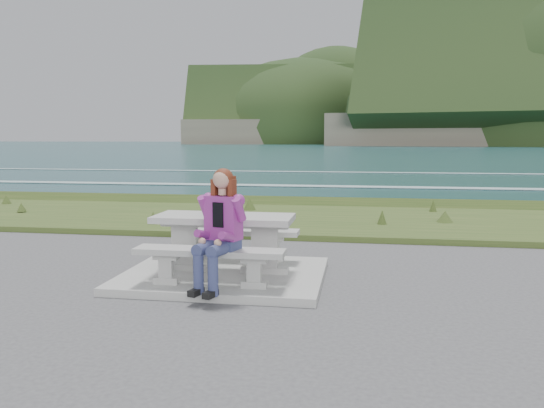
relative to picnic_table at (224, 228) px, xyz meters
name	(u,v)px	position (x,y,z in m)	size (l,w,h in m)	color
concrete_slab	(225,275)	(0.00, 0.00, -0.63)	(2.60, 2.10, 0.10)	gray
picnic_table	(224,228)	(0.00, 0.00, 0.00)	(1.80, 0.75, 0.75)	gray
bench_landward	(209,257)	(0.00, -0.70, -0.23)	(1.80, 0.35, 0.45)	gray
bench_seaward	(236,236)	(0.00, 0.70, -0.23)	(1.80, 0.35, 0.45)	gray
grass_verge	(280,221)	(0.00, 5.00, -0.68)	(160.00, 4.50, 0.22)	#2D491B
shore_drop	(296,206)	(0.00, 7.90, -0.68)	(160.00, 0.80, 2.20)	#685B4E
ocean	(330,199)	(0.00, 25.09, -2.42)	(1600.00, 1600.00, 0.09)	#1B484E
seated_woman	(217,246)	(0.13, -0.83, -0.07)	(0.56, 0.77, 1.40)	navy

